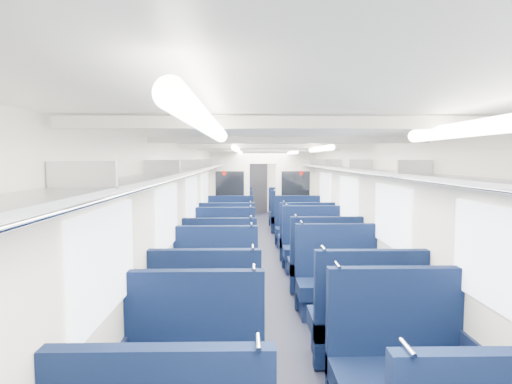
{
  "coord_description": "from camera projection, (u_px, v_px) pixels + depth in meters",
  "views": [
    {
      "loc": [
        -0.4,
        -8.15,
        2.13
      ],
      "look_at": [
        -0.18,
        3.43,
        1.23
      ],
      "focal_mm": 30.23,
      "sensor_mm": 36.0,
      "label": 1
    }
  ],
  "objects": [
    {
      "name": "floor",
      "position": [
        269.0,
        269.0,
        8.3
      ],
      "size": [
        2.8,
        18.0,
        0.01
      ],
      "primitive_type": "cube",
      "color": "black",
      "rests_on": "ground"
    },
    {
      "name": "ceiling",
      "position": [
        269.0,
        147.0,
        8.12
      ],
      "size": [
        2.8,
        18.0,
        0.01
      ],
      "primitive_type": "cube",
      "color": "white",
      "rests_on": "wall_left"
    },
    {
      "name": "wall_left",
      "position": [
        195.0,
        209.0,
        8.18
      ],
      "size": [
        0.02,
        18.0,
        2.35
      ],
      "primitive_type": "cube",
      "color": "silver",
      "rests_on": "floor"
    },
    {
      "name": "dado_left",
      "position": [
        196.0,
        252.0,
        8.24
      ],
      "size": [
        0.03,
        17.9,
        0.7
      ],
      "primitive_type": "cube",
      "color": "black",
      "rests_on": "floor"
    },
    {
      "name": "wall_right",
      "position": [
        342.0,
        209.0,
        8.23
      ],
      "size": [
        0.02,
        18.0,
        2.35
      ],
      "primitive_type": "cube",
      "color": "silver",
      "rests_on": "floor"
    },
    {
      "name": "dado_right",
      "position": [
        340.0,
        251.0,
        8.3
      ],
      "size": [
        0.03,
        17.9,
        0.7
      ],
      "primitive_type": "cube",
      "color": "black",
      "rests_on": "floor"
    },
    {
      "name": "wall_far",
      "position": [
        258.0,
        183.0,
        17.18
      ],
      "size": [
        2.8,
        0.02,
        2.35
      ],
      "primitive_type": "cube",
      "color": "silver",
      "rests_on": "floor"
    },
    {
      "name": "luggage_rack_left",
      "position": [
        205.0,
        167.0,
        8.12
      ],
      "size": [
        0.36,
        17.4,
        0.18
      ],
      "color": "#B2B5BA",
      "rests_on": "wall_left"
    },
    {
      "name": "luggage_rack_right",
      "position": [
        333.0,
        167.0,
        8.17
      ],
      "size": [
        0.36,
        17.4,
        0.18
      ],
      "color": "#B2B5BA",
      "rests_on": "wall_right"
    },
    {
      "name": "windows",
      "position": [
        270.0,
        198.0,
        7.73
      ],
      "size": [
        2.78,
        15.6,
        0.75
      ],
      "color": "white",
      "rests_on": "wall_left"
    },
    {
      "name": "ceiling_fittings",
      "position": [
        270.0,
        150.0,
        7.86
      ],
      "size": [
        2.7,
        16.06,
        0.11
      ],
      "color": "silver",
      "rests_on": "ceiling"
    },
    {
      "name": "end_door",
      "position": [
        258.0,
        187.0,
        17.13
      ],
      "size": [
        0.75,
        0.06,
        2.0
      ],
      "primitive_type": "cube",
      "color": "black",
      "rests_on": "floor"
    },
    {
      "name": "bulkhead",
      "position": [
        263.0,
        192.0,
        11.51
      ],
      "size": [
        2.8,
        0.1,
        2.35
      ],
      "color": "silver",
      "rests_on": "floor"
    },
    {
      "name": "seat_6",
      "position": [
        193.0,
        380.0,
        3.4
      ],
      "size": [
        1.13,
        0.63,
        1.26
      ],
      "color": "#0C183A",
      "rests_on": "floor"
    },
    {
      "name": "seat_7",
      "position": [
        399.0,
        374.0,
        3.5
      ],
      "size": [
        1.13,
        0.63,
        1.26
      ],
      "color": "#0C183A",
      "rests_on": "floor"
    },
    {
      "name": "seat_8",
      "position": [
        207.0,
        325.0,
        4.52
      ],
      "size": [
        1.13,
        0.63,
        1.26
      ],
      "color": "#0C183A",
      "rests_on": "floor"
    },
    {
      "name": "seat_9",
      "position": [
        366.0,
        326.0,
        4.49
      ],
      "size": [
        1.13,
        0.63,
        1.26
      ],
      "color": "#0C183A",
      "rests_on": "floor"
    },
    {
      "name": "seat_10",
      "position": [
        215.0,
        290.0,
        5.7
      ],
      "size": [
        1.13,
        0.63,
        1.26
      ],
      "color": "#0C183A",
      "rests_on": "floor"
    },
    {
      "name": "seat_11",
      "position": [
        338.0,
        286.0,
        5.89
      ],
      "size": [
        1.13,
        0.63,
        1.26
      ],
      "color": "#0C183A",
      "rests_on": "floor"
    },
    {
      "name": "seat_12",
      "position": [
        221.0,
        270.0,
        6.78
      ],
      "size": [
        1.13,
        0.63,
        1.26
      ],
      "color": "#0C183A",
      "rests_on": "floor"
    },
    {
      "name": "seat_13",
      "position": [
        324.0,
        267.0,
        6.93
      ],
      "size": [
        1.13,
        0.63,
        1.26
      ],
      "color": "#0C183A",
      "rests_on": "floor"
    },
    {
      "name": "seat_14",
      "position": [
        224.0,
        254.0,
        7.92
      ],
      "size": [
        1.13,
        0.63,
        1.26
      ],
      "color": "#0C183A",
      "rests_on": "floor"
    },
    {
      "name": "seat_15",
      "position": [
        312.0,
        251.0,
        8.18
      ],
      "size": [
        1.13,
        0.63,
        1.26
      ],
      "color": "#0C183A",
      "rests_on": "floor"
    },
    {
      "name": "seat_16",
      "position": [
        227.0,
        242.0,
        9.05
      ],
      "size": [
        1.13,
        0.63,
        1.26
      ],
      "color": "#0C183A",
      "rests_on": "floor"
    },
    {
      "name": "seat_17",
      "position": [
        306.0,
        241.0,
        9.1
      ],
      "size": [
        1.13,
        0.63,
        1.26
      ],
      "color": "#0C183A",
      "rests_on": "floor"
    },
    {
      "name": "seat_18",
      "position": [
        230.0,
        231.0,
        10.42
      ],
      "size": [
        1.13,
        0.63,
        1.26
      ],
      "color": "#0C183A",
      "rests_on": "floor"
    },
    {
      "name": "seat_19",
      "position": [
        298.0,
        231.0,
        10.44
      ],
      "size": [
        1.13,
        0.63,
        1.26
      ],
      "color": "#0C183A",
      "rests_on": "floor"
    },
    {
      "name": "seat_20",
      "position": [
        233.0,
        219.0,
        12.39
      ],
      "size": [
        1.13,
        0.63,
        1.26
      ],
      "color": "#0C183A",
      "rests_on": "floor"
    },
    {
      "name": "seat_21",
      "position": [
        290.0,
        219.0,
        12.4
      ],
      "size": [
        1.13,
        0.63,
        1.26
      ],
      "color": "#0C183A",
      "rests_on": "floor"
    },
    {
      "name": "seat_22",
      "position": [
        234.0,
        214.0,
        13.6
      ],
      "size": [
        1.13,
        0.63,
        1.26
      ],
      "color": "#0C183A",
      "rests_on": "floor"
    },
    {
      "name": "seat_23",
      "position": [
        287.0,
        215.0,
        13.44
      ],
      "size": [
        1.13,
        0.63,
        1.26
      ],
      "color": "#0C183A",
      "rests_on": "floor"
    }
  ]
}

